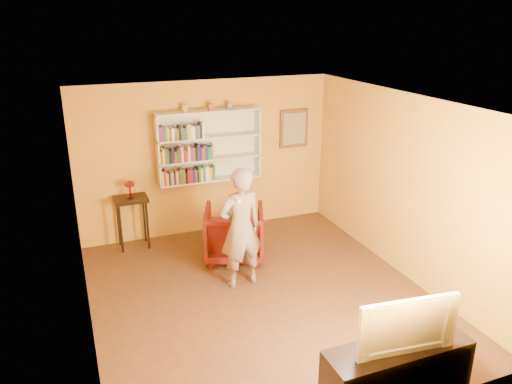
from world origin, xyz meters
The scene contains 16 objects.
room_shell centered at (0.00, 0.00, 1.02)m, with size 5.30×5.80×2.88m.
bookshelf centered at (0.00, 2.41, 1.59)m, with size 1.80×0.29×1.23m.
books_row_lower centered at (-0.39, 2.31, 1.13)m, with size 0.92×0.19×0.27m.
books_row_middle centered at (-0.41, 2.31, 1.51)m, with size 0.91×0.19×0.27m.
books_row_upper centered at (-0.48, 2.30, 1.89)m, with size 0.76×0.19×0.27m.
ornament_left centered at (-0.39, 2.35, 2.27)m, with size 0.08×0.08×0.12m, color olive.
ornament_centre centered at (0.05, 2.35, 2.27)m, with size 0.08×0.08×0.11m, color #9B3433.
ornament_right centered at (0.37, 2.35, 2.27)m, with size 0.08×0.08×0.11m, color #4C5E80.
framed_painting centered at (1.65, 2.46, 1.75)m, with size 0.55×0.05×0.70m.
console_table centered at (-1.40, 2.25, 0.73)m, with size 0.54×0.41×0.89m.
ruby_lustre centered at (-1.40, 2.25, 1.09)m, with size 0.17×0.18×0.28m.
armchair centered at (0.06, 1.26, 0.43)m, with size 0.91×0.94×0.85m, color #470605.
person centered at (-0.13, 0.42, 0.89)m, with size 0.65×0.43×1.78m, color #766156.
game_remote centered at (-0.31, 0.05, 1.47)m, with size 0.04×0.15×0.04m, color white.
tv_cabinet centered at (0.61, -2.25, 0.28)m, with size 1.57×0.47×0.56m, color black.
television centered at (0.61, -2.25, 0.86)m, with size 1.05×0.14×0.61m, color black.
Camera 1 is at (-2.29, -5.64, 3.73)m, focal length 35.00 mm.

